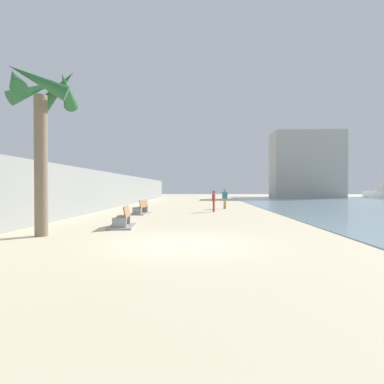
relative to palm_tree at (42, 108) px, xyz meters
name	(u,v)px	position (x,y,z in m)	size (l,w,h in m)	color
ground_plane	(194,208)	(5.22, 16.59, -4.79)	(120.00, 120.00, 0.00)	beige
seawall	(112,190)	(-2.28, 16.59, -3.23)	(0.80, 64.00, 3.12)	gray
palm_tree	(42,108)	(0.00, 0.00, 0.00)	(2.91, 2.99, 6.48)	#7A6651
bench_near	(122,222)	(2.32, 2.64, -4.55)	(1.32, 2.21, 0.98)	gray
bench_far	(141,211)	(1.76, 9.74, -4.55)	(1.36, 2.22, 0.98)	gray
person_walking	(214,200)	(6.84, 11.81, -3.87)	(0.26, 0.51, 1.59)	#B22D33
person_standing	(225,197)	(7.91, 15.19, -3.79)	(0.44, 0.35, 1.70)	gold
boat_nearest	(383,194)	(36.56, 41.90, -3.98)	(2.71, 7.98, 5.80)	white
harbor_building	(306,165)	(24.57, 44.59, 1.07)	(12.00, 6.00, 11.71)	#ADAAA3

